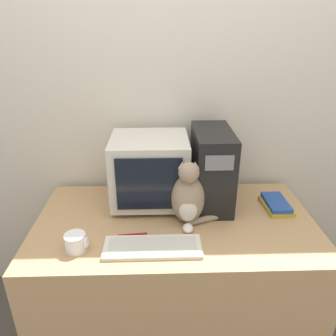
{
  "coord_description": "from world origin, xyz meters",
  "views": [
    {
      "loc": [
        -0.08,
        -1.04,
        1.69
      ],
      "look_at": [
        -0.03,
        0.49,
        1.0
      ],
      "focal_mm": 35.0,
      "sensor_mm": 36.0,
      "label": 1
    }
  ],
  "objects": [
    {
      "name": "book_stack",
      "position": [
        0.56,
        0.49,
        0.77
      ],
      "size": [
        0.14,
        0.21,
        0.05
      ],
      "color": "gold",
      "rests_on": "desk"
    },
    {
      "name": "mug",
      "position": [
        -0.46,
        0.17,
        0.79
      ],
      "size": [
        0.1,
        0.1,
        0.08
      ],
      "color": "white",
      "rests_on": "desk"
    },
    {
      "name": "keyboard",
      "position": [
        -0.11,
        0.16,
        0.75
      ],
      "size": [
        0.44,
        0.16,
        0.02
      ],
      "color": "silver",
      "rests_on": "desk"
    },
    {
      "name": "desk",
      "position": [
        0.0,
        0.39,
        0.37
      ],
      "size": [
        1.44,
        0.79,
        0.74
      ],
      "color": "tan",
      "rests_on": "ground_plane"
    },
    {
      "name": "wall_back",
      "position": [
        0.0,
        0.85,
        1.25
      ],
      "size": [
        7.0,
        0.05,
        2.5
      ],
      "color": "beige",
      "rests_on": "ground_plane"
    },
    {
      "name": "pen",
      "position": [
        -0.21,
        0.27,
        0.75
      ],
      "size": [
        0.14,
        0.02,
        0.01
      ],
      "color": "maroon",
      "rests_on": "desk"
    },
    {
      "name": "cat",
      "position": [
        0.06,
        0.38,
        0.89
      ],
      "size": [
        0.25,
        0.22,
        0.34
      ],
      "rotation": [
        0.0,
        0.0,
        -0.05
      ],
      "color": "gray",
      "rests_on": "desk"
    },
    {
      "name": "computer_tower",
      "position": [
        0.21,
        0.57,
        0.96
      ],
      "size": [
        0.2,
        0.4,
        0.42
      ],
      "color": "black",
      "rests_on": "desk"
    },
    {
      "name": "crt_monitor",
      "position": [
        -0.13,
        0.59,
        0.94
      ],
      "size": [
        0.41,
        0.37,
        0.38
      ],
      "color": "beige",
      "rests_on": "desk"
    }
  ]
}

